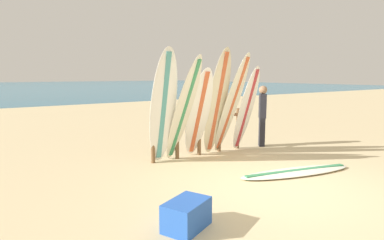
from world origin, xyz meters
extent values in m
plane|color=#D3BC8C|center=(0.00, 0.00, 0.00)|extent=(120.00, 120.00, 0.00)
cylinder|color=brown|center=(-0.98, 2.73, 0.53)|extent=(0.09, 0.09, 1.05)
cylinder|color=brown|center=(-0.35, 2.73, 0.53)|extent=(0.09, 0.09, 1.05)
cylinder|color=brown|center=(0.27, 2.73, 0.53)|extent=(0.09, 0.09, 1.05)
cylinder|color=brown|center=(0.89, 2.73, 0.53)|extent=(0.09, 0.09, 1.05)
cylinder|color=brown|center=(1.52, 2.73, 0.53)|extent=(0.09, 0.09, 1.05)
cylinder|color=brown|center=(0.27, 2.73, 0.90)|extent=(2.59, 0.08, 0.08)
ellipsoid|color=white|center=(-0.88, 2.44, 1.24)|extent=(0.68, 0.87, 2.47)
cube|color=teal|center=(-0.88, 2.44, 1.24)|extent=(0.21, 0.76, 2.28)
ellipsoid|color=silver|center=(-0.42, 2.36, 1.17)|extent=(0.68, 1.12, 2.33)
cube|color=#388C59|center=(-0.42, 2.36, 1.17)|extent=(0.27, 0.98, 2.15)
ellipsoid|color=white|center=(0.04, 2.45, 1.04)|extent=(0.70, 1.06, 2.08)
cube|color=#CC5933|center=(0.04, 2.45, 1.04)|extent=(0.26, 0.92, 1.92)
ellipsoid|color=beige|center=(0.55, 2.41, 1.26)|extent=(0.59, 0.83, 2.53)
cube|color=#CC5933|center=(0.55, 2.41, 1.26)|extent=(0.15, 0.75, 2.33)
ellipsoid|color=silver|center=(0.90, 2.31, 1.21)|extent=(0.58, 1.10, 2.42)
cube|color=#CC5933|center=(0.90, 2.31, 1.21)|extent=(0.18, 0.99, 2.23)
ellipsoid|color=white|center=(1.42, 2.34, 1.07)|extent=(0.56, 0.78, 2.14)
cube|color=#B73338|center=(1.42, 2.34, 1.07)|extent=(0.15, 0.71, 1.97)
ellipsoid|color=white|center=(0.96, 0.44, 0.04)|extent=(2.52, 1.15, 0.07)
cube|color=#388C59|center=(0.96, 0.44, 0.04)|extent=(2.22, 0.66, 0.08)
cube|color=#26262D|center=(2.24, 2.56, 0.38)|extent=(0.24, 0.26, 0.76)
cube|color=#26262D|center=(2.24, 2.56, 1.09)|extent=(0.29, 0.31, 0.64)
sphere|color=#997051|center=(2.24, 2.56, 1.52)|extent=(0.22, 0.22, 0.22)
cube|color=blue|center=(-2.07, -0.20, 0.18)|extent=(0.71, 0.61, 0.36)
camera|label=1|loc=(-4.18, -3.34, 1.90)|focal=29.92mm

